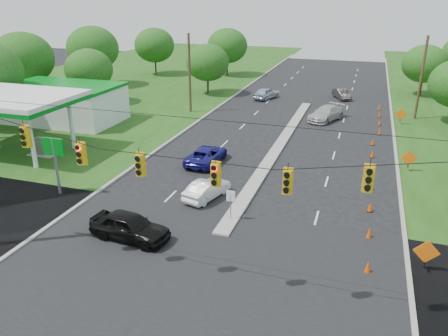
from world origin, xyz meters
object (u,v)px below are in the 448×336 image
(gas_station, at_px, (55,102))
(white_sedan, at_px, (207,189))
(blue_pickup, at_px, (206,155))
(black_sedan, at_px, (130,227))

(gas_station, relative_size, white_sedan, 4.98)
(gas_station, distance_m, blue_pickup, 19.61)
(gas_station, relative_size, blue_pickup, 3.93)
(gas_station, distance_m, black_sedan, 26.17)
(white_sedan, xyz_separation_m, blue_pickup, (-2.36, 6.25, 0.05))
(white_sedan, bearing_deg, blue_pickup, -54.12)
(gas_station, height_order, blue_pickup, gas_station)
(blue_pickup, bearing_deg, black_sedan, 91.94)
(gas_station, distance_m, white_sedan, 24.19)
(gas_station, height_order, black_sedan, gas_station)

